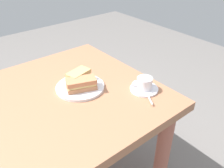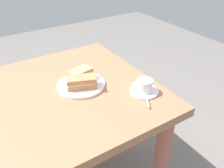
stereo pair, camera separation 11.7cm
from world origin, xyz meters
The scene contains 7 objects.
dining_table centered at (0.00, 0.00, 0.60)m, with size 1.21×0.90×0.71m.
sandwich_plate centered at (-0.25, 0.01, 0.71)m, with size 0.25×0.25×0.01m, color white.
sandwich_front centered at (-0.24, 0.03, 0.75)m, with size 0.16×0.12×0.06m.
sandwich_back centered at (-0.27, -0.04, 0.75)m, with size 0.13×0.10×0.06m.
coffee_saucer centered at (-0.49, 0.22, 0.71)m, with size 0.14×0.14×0.01m, color white.
coffee_cup centered at (-0.49, 0.22, 0.75)m, with size 0.10×0.08×0.06m.
spoon centered at (-0.45, 0.29, 0.72)m, with size 0.06×0.09×0.01m.
Camera 1 is at (0.26, 0.88, 1.37)m, focal length 37.57 mm.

